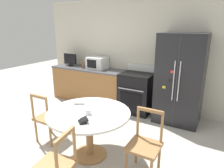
{
  "coord_description": "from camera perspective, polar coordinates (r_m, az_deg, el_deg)",
  "views": [
    {
      "loc": [
        1.91,
        -1.89,
        1.99
      ],
      "look_at": [
        0.18,
        1.15,
        0.95
      ],
      "focal_mm": 32.0,
      "sensor_mm": 36.0,
      "label": 1
    }
  ],
  "objects": [
    {
      "name": "ground_plane",
      "position": [
        3.34,
        -13.37,
        -20.53
      ],
      "size": [
        14.0,
        14.0,
        0.0
      ],
      "primitive_type": "plane",
      "color": "#B2ADA3"
    },
    {
      "name": "back_wall",
      "position": [
        4.97,
        6.89,
        8.46
      ],
      "size": [
        5.2,
        0.1,
        2.6
      ],
      "color": "beige",
      "rests_on": "ground_plane"
    },
    {
      "name": "kitchen_counter",
      "position": [
        5.42,
        -6.57,
        -0.06
      ],
      "size": [
        2.05,
        0.64,
        0.9
      ],
      "color": "#936033",
      "rests_on": "ground_plane"
    },
    {
      "name": "refrigerator",
      "position": [
        4.31,
        18.89,
        1.3
      ],
      "size": [
        0.89,
        0.74,
        1.84
      ],
      "color": "black",
      "rests_on": "ground_plane"
    },
    {
      "name": "oven_range",
      "position": [
        4.73,
        7.06,
        -2.32
      ],
      "size": [
        0.73,
        0.68,
        1.08
      ],
      "color": "black",
      "rests_on": "ground_plane"
    },
    {
      "name": "microwave",
      "position": [
        5.19,
        -4.2,
        6.05
      ],
      "size": [
        0.48,
        0.4,
        0.3
      ],
      "color": "white",
      "rests_on": "kitchen_counter"
    },
    {
      "name": "countertop_tv",
      "position": [
        5.65,
        -11.87,
        6.94
      ],
      "size": [
        0.39,
        0.16,
        0.33
      ],
      "color": "black",
      "rests_on": "kitchen_counter"
    },
    {
      "name": "counter_bottle",
      "position": [
        5.27,
        -8.34,
        5.43
      ],
      "size": [
        0.07,
        0.07,
        0.23
      ],
      "color": "brown",
      "rests_on": "kitchen_counter"
    },
    {
      "name": "dining_table",
      "position": [
        3.07,
        -6.59,
        -10.21
      ],
      "size": [
        1.25,
        1.25,
        0.75
      ],
      "color": "white",
      "rests_on": "ground_plane"
    },
    {
      "name": "dining_chair_right",
      "position": [
        2.84,
        9.3,
        -16.88
      ],
      "size": [
        0.42,
        0.42,
        0.9
      ],
      "rotation": [
        0.0,
        0.0,
        3.15
      ],
      "color": "#9E7042",
      "rests_on": "ground_plane"
    },
    {
      "name": "dining_chair_near",
      "position": [
        2.54,
        -15.86,
        -21.92
      ],
      "size": [
        0.48,
        0.48,
        0.9
      ],
      "rotation": [
        0.0,
        0.0,
        1.73
      ],
      "color": "#9E7042",
      "rests_on": "ground_plane"
    },
    {
      "name": "dining_chair_left",
      "position": [
        3.69,
        -17.77,
        -9.19
      ],
      "size": [
        0.42,
        0.42,
        0.9
      ],
      "rotation": [
        0.0,
        0.0,
        6.3
      ],
      "color": "#9E7042",
      "rests_on": "ground_plane"
    },
    {
      "name": "candle_glass",
      "position": [
        2.93,
        -6.86,
        -7.95
      ],
      "size": [
        0.09,
        0.09,
        0.08
      ],
      "color": "silver",
      "rests_on": "dining_table"
    },
    {
      "name": "folded_napkin",
      "position": [
        3.3,
        -9.38,
        -5.32
      ],
      "size": [
        0.17,
        0.13,
        0.05
      ],
      "color": "silver",
      "rests_on": "dining_table"
    },
    {
      "name": "wallet",
      "position": [
        2.7,
        -8.23,
        -10.33
      ],
      "size": [
        0.17,
        0.17,
        0.07
      ],
      "color": "black",
      "rests_on": "dining_table"
    }
  ]
}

